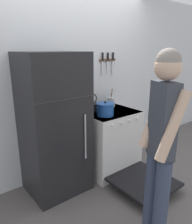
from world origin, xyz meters
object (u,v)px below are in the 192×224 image
(dutch_oven_pot, at_px, (105,109))
(tea_kettle, at_px, (93,106))
(refrigerator, at_px, (55,125))
(stove_range, at_px, (109,141))
(utensil_jar, at_px, (111,102))
(person, at_px, (161,142))

(dutch_oven_pot, relative_size, tea_kettle, 1.16)
(refrigerator, height_order, stove_range, refrigerator)
(refrigerator, relative_size, dutch_oven_pot, 6.12)
(utensil_jar, bearing_deg, dutch_oven_pot, -142.28)
(utensil_jar, bearing_deg, stove_range, -136.45)
(dutch_oven_pot, bearing_deg, tea_kettle, 87.22)
(dutch_oven_pot, relative_size, person, 0.16)
(refrigerator, xyz_separation_m, stove_range, (0.82, -0.07, -0.41))
(refrigerator, height_order, utensil_jar, refrigerator)
(stove_range, xyz_separation_m, dutch_oven_pot, (-0.17, -0.10, 0.53))
(dutch_oven_pot, height_order, utensil_jar, utensil_jar)
(refrigerator, distance_m, tea_kettle, 0.68)
(stove_range, xyz_separation_m, person, (-0.50, -1.19, 0.55))
(utensil_jar, relative_size, person, 0.16)
(refrigerator, xyz_separation_m, tea_kettle, (0.66, 0.10, 0.11))
(dutch_oven_pot, bearing_deg, utensil_jar, 37.72)
(utensil_jar, distance_m, person, 1.53)
(refrigerator, relative_size, person, 0.98)
(stove_range, relative_size, person, 0.80)
(dutch_oven_pot, xyz_separation_m, person, (-0.33, -1.09, 0.02))
(stove_range, relative_size, dutch_oven_pot, 5.00)
(refrigerator, distance_m, dutch_oven_pot, 0.68)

